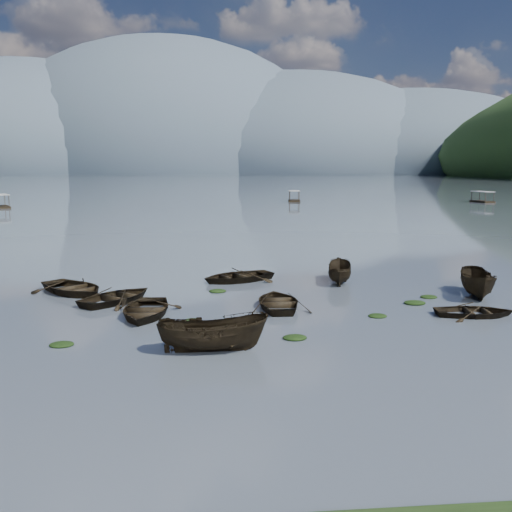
{
  "coord_description": "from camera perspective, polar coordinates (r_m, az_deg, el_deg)",
  "views": [
    {
      "loc": [
        -3.09,
        -21.6,
        7.15
      ],
      "look_at": [
        0.0,
        12.0,
        2.0
      ],
      "focal_mm": 40.0,
      "sensor_mm": 36.0,
      "label": 1
    }
  ],
  "objects": [
    {
      "name": "rowboat_8",
      "position": [
        36.83,
        8.3,
        -2.61
      ],
      "size": [
        2.4,
        4.21,
        1.53
      ],
      "primitive_type": "imported",
      "rotation": [
        0.0,
        0.0,
        2.9
      ],
      "color": "black",
      "rests_on": "ground"
    },
    {
      "name": "rowboat_1",
      "position": [
        32.04,
        -13.63,
        -4.46
      ],
      "size": [
        5.45,
        5.61,
        0.95
      ],
      "primitive_type": "imported",
      "rotation": [
        0.0,
        0.0,
        2.44
      ],
      "color": "black",
      "rests_on": "ground"
    },
    {
      "name": "haze_mtn_a",
      "position": [
        956.77,
        -21.03,
        7.68
      ],
      "size": [
        520.0,
        520.0,
        280.0
      ],
      "primitive_type": "ellipsoid",
      "color": "#475666",
      "rests_on": "ground"
    },
    {
      "name": "weed_clump_4",
      "position": [
        31.81,
        15.59,
        -4.64
      ],
      "size": [
        1.17,
        0.93,
        0.24
      ],
      "primitive_type": "ellipsoid",
      "color": "black",
      "rests_on": "ground"
    },
    {
      "name": "weed_clump_0",
      "position": [
        24.91,
        -18.86,
        -8.48
      ],
      "size": [
        1.0,
        0.82,
        0.22
      ],
      "primitive_type": "ellipsoid",
      "color": "black",
      "rests_on": "ground"
    },
    {
      "name": "weed_clump_3",
      "position": [
        28.66,
        12.05,
        -5.96
      ],
      "size": [
        0.93,
        0.78,
        0.21
      ],
      "primitive_type": "ellipsoid",
      "color": "black",
      "rests_on": "ground"
    },
    {
      "name": "rowboat_0",
      "position": [
        28.77,
        -11.02,
        -5.88
      ],
      "size": [
        3.71,
        4.95,
        0.97
      ],
      "primitive_type": "imported",
      "rotation": [
        0.0,
        0.0,
        -0.08
      ],
      "color": "black",
      "rests_on": "ground"
    },
    {
      "name": "ground_plane",
      "position": [
        22.96,
        2.78,
        -9.47
      ],
      "size": [
        2400.0,
        2400.0,
        0.0
      ],
      "primitive_type": "plane",
      "color": "#525A66"
    },
    {
      "name": "rowboat_6",
      "position": [
        34.88,
        -17.79,
        -3.57
      ],
      "size": [
        6.07,
        6.15,
        1.04
      ],
      "primitive_type": "imported",
      "rotation": [
        0.0,
        0.0,
        0.75
      ],
      "color": "black",
      "rests_on": "ground"
    },
    {
      "name": "weed_clump_1",
      "position": [
        27.36,
        -6.4,
        -6.53
      ],
      "size": [
        0.88,
        0.71,
        0.19
      ],
      "primitive_type": "ellipsoid",
      "color": "black",
      "rests_on": "ground"
    },
    {
      "name": "pontoon_centre",
      "position": [
        128.02,
        3.84,
        5.46
      ],
      "size": [
        3.31,
        6.4,
        2.35
      ],
      "primitive_type": null,
      "rotation": [
        0.0,
        0.0,
        -0.13
      ],
      "color": "black",
      "rests_on": "ground"
    },
    {
      "name": "pontoon_right",
      "position": [
        134.04,
        21.68,
        5.01
      ],
      "size": [
        3.17,
        6.22,
        2.29
      ],
      "primitive_type": null,
      "rotation": [
        0.0,
        0.0,
        0.12
      ],
      "color": "black",
      "rests_on": "ground"
    },
    {
      "name": "pontoon_left",
      "position": [
        117.12,
        -24.12,
        4.42
      ],
      "size": [
        5.1,
        6.82,
        2.42
      ],
      "primitive_type": null,
      "rotation": [
        0.0,
        0.0,
        0.45
      ],
      "color": "black",
      "rests_on": "ground"
    },
    {
      "name": "haze_mtn_d",
      "position": [
        976.62,
        14.2,
        7.99
      ],
      "size": [
        520.0,
        520.0,
        220.0
      ],
      "primitive_type": "ellipsoid",
      "color": "#475666",
      "rests_on": "ground"
    },
    {
      "name": "rowboat_3",
      "position": [
        30.07,
        2.26,
        -5.09
      ],
      "size": [
        3.28,
        4.53,
        0.93
      ],
      "primitive_type": "imported",
      "rotation": [
        0.0,
        0.0,
        3.12
      ],
      "color": "black",
      "rests_on": "ground"
    },
    {
      "name": "haze_mtn_b",
      "position": [
        923.39,
        -8.88,
        8.13
      ],
      "size": [
        520.0,
        520.0,
        340.0
      ],
      "primitive_type": "ellipsoid",
      "color": "#475666",
      "rests_on": "ground"
    },
    {
      "name": "weed_clump_6",
      "position": [
        33.69,
        -3.86,
        -3.59
      ],
      "size": [
        1.03,
        0.86,
        0.21
      ],
      "primitive_type": "ellipsoid",
      "color": "black",
      "rests_on": "ground"
    },
    {
      "name": "weed_clump_5",
      "position": [
        33.93,
        -12.65,
        -3.7
      ],
      "size": [
        1.07,
        0.86,
        0.23
      ],
      "primitive_type": "ellipsoid",
      "color": "black",
      "rests_on": "ground"
    },
    {
      "name": "rowboat_7",
      "position": [
        36.89,
        -1.86,
        -2.5
      ],
      "size": [
        5.86,
        5.23,
        1.0
      ],
      "primitive_type": "imported",
      "rotation": [
        0.0,
        0.0,
        5.17
      ],
      "color": "black",
      "rests_on": "ground"
    },
    {
      "name": "weed_clump_7",
      "position": [
        33.53,
        16.89,
        -4.01
      ],
      "size": [
        0.96,
        0.77,
        0.21
      ],
      "primitive_type": "ellipsoid",
      "color": "black",
      "rests_on": "ground"
    },
    {
      "name": "rowboat_2",
      "position": [
        22.99,
        -4.3,
        -9.47
      ],
      "size": [
        4.43,
        1.71,
        1.7
      ],
      "primitive_type": "imported",
      "rotation": [
        0.0,
        0.0,
        1.58
      ],
      "color": "black",
      "rests_on": "ground"
    },
    {
      "name": "rowboat_4",
      "position": [
        30.21,
        21.02,
        -5.6
      ],
      "size": [
        4.12,
        3.17,
        0.79
      ],
      "primitive_type": "imported",
      "rotation": [
        0.0,
        0.0,
        1.45
      ],
      "color": "black",
      "rests_on": "ground"
    },
    {
      "name": "rowboat_5",
      "position": [
        34.85,
        21.26,
        -3.76
      ],
      "size": [
        3.06,
        4.95,
        1.79
      ],
      "primitive_type": "imported",
      "rotation": [
        0.0,
        0.0,
        -0.31
      ],
      "color": "black",
      "rests_on": "ground"
    },
    {
      "name": "haze_mtn_c",
      "position": [
        932.67,
        3.61,
        8.22
      ],
      "size": [
        520.0,
        520.0,
        260.0
      ],
      "primitive_type": "ellipsoid",
      "color": "#475666",
      "rests_on": "ground"
    },
    {
      "name": "weed_clump_2",
      "position": [
        24.57,
        3.9,
        -8.26
      ],
      "size": [
        1.04,
        0.83,
        0.23
      ],
      "primitive_type": "ellipsoid",
      "color": "black",
      "rests_on": "ground"
    }
  ]
}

